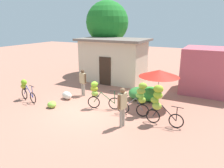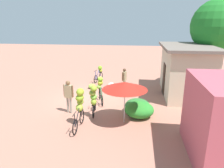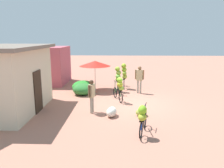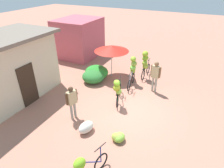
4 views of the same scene
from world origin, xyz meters
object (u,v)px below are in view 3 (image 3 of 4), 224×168
Objects in this scene: produce_sack at (112,112)px; banana_pile_on_ground at (141,113)px; bicycle_leftmost at (143,118)px; person_vendor at (139,77)px; bicycle_center_loaded at (118,77)px; building_low at (10,79)px; market_umbrella at (95,64)px; shop_pink at (48,65)px; bicycle_near_pile at (119,87)px; bicycle_by_shop at (124,74)px; person_bystander at (92,93)px.

banana_pile_on_ground is at bearing -85.31° from produce_sack.
person_vendor is at bearing -3.87° from bicycle_leftmost.
bicycle_leftmost is 0.94× the size of bicycle_center_loaded.
banana_pile_on_ground is (-0.45, -6.21, -1.45)m from building_low.
person_vendor is (4.28, -1.62, 0.85)m from produce_sack.
market_umbrella is 7.44m from bicycle_leftmost.
produce_sack is at bearing 31.69° from bicycle_leftmost.
bicycle_center_loaded is at bearing -3.37° from produce_sack.
shop_pink is 7.35m from person_vendor.
bicycle_near_pile is at bearing -71.42° from building_low.
shop_pink is 6.04m from bicycle_by_shop.
market_umbrella is 3.08m from person_vendor.
bicycle_near_pile is 1.04× the size of person_bystander.
banana_pile_on_ground is at bearing -155.03° from bicycle_near_pile.
shop_pink reaches higher than produce_sack.
bicycle_near_pile is 2.93× the size of banana_pile_on_ground.
bicycle_near_pile is 1.01× the size of bicycle_center_loaded.
produce_sack is at bearing 159.27° from person_vendor.
bicycle_near_pile is 2.24m from person_bystander.
bicycle_leftmost is 0.89× the size of person_vendor.
person_vendor is at bearing -113.15° from shop_pink.
person_bystander is at bearing 62.97° from produce_sack.
building_low is 3.94m from person_bystander.
person_vendor reaches higher than bicycle_center_loaded.
market_umbrella reaches higher than bicycle_leftmost.
person_vendor reaches higher than bicycle_near_pile.
market_umbrella is 1.82m from bicycle_center_loaded.
market_umbrella is at bearing 73.45° from bicycle_center_loaded.
shop_pink is 4.57× the size of produce_sack.
person_vendor is (-2.89, -6.75, -0.33)m from shop_pink.
banana_pile_on_ground is at bearing -99.20° from person_bystander.
market_umbrella is 5.79m from banana_pile_on_ground.
bicycle_near_pile is 0.96× the size of person_vendor.
shop_pink is 1.93× the size of bicycle_center_loaded.
person_vendor is at bearing -34.23° from person_bystander.
bicycle_leftmost is at bearing 176.13° from person_vendor.
shop_pink is at bearing 63.95° from bicycle_center_loaded.
produce_sack is at bearing -117.03° from person_bystander.
building_low is at bearing -177.47° from shop_pink.
building_low reaches higher than banana_pile_on_ground.
person_bystander is (0.38, 2.33, 0.81)m from banana_pile_on_ground.
person_bystander is (-1.82, 1.31, 0.15)m from bicycle_near_pile.
bicycle_near_pile is (-4.86, -5.48, -0.57)m from shop_pink.
person_vendor is (4.16, -0.25, 0.91)m from banana_pile_on_ground.
shop_pink reaches higher than banana_pile_on_ground.
person_bystander is (-4.03, 1.22, -0.00)m from bicycle_center_loaded.
produce_sack is at bearing 173.07° from bicycle_by_shop.
produce_sack is at bearing 94.69° from banana_pile_on_ground.
person_bystander is (2.43, 2.16, 0.28)m from bicycle_leftmost.
market_umbrella reaches higher than bicycle_by_shop.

